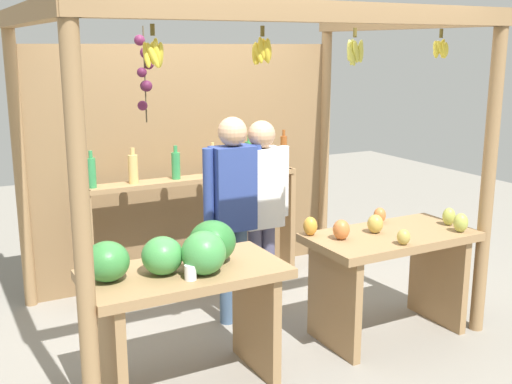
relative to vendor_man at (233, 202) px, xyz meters
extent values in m
plane|color=gray|center=(0.11, 0.04, -0.96)|extent=(12.00, 12.00, 0.00)
cylinder|color=#99754C|center=(-1.35, -1.00, 0.22)|extent=(0.10, 0.10, 2.36)
cylinder|color=#99754C|center=(1.57, -1.00, 0.22)|extent=(0.10, 0.10, 2.36)
cylinder|color=#99754C|center=(-1.35, 1.09, 0.22)|extent=(0.10, 0.10, 2.36)
cylinder|color=#99754C|center=(1.57, 1.09, 0.22)|extent=(0.10, 0.10, 2.36)
cube|color=#99754C|center=(0.11, -1.00, 1.34)|extent=(3.02, 0.12, 0.12)
cube|color=#99754C|center=(-1.35, 0.04, 1.34)|extent=(0.12, 2.20, 0.12)
cube|color=#99754C|center=(1.57, 0.04, 1.34)|extent=(0.12, 2.20, 0.12)
cube|color=olive|center=(0.11, 1.11, 0.10)|extent=(2.92, 0.04, 2.13)
cylinder|color=brown|center=(-0.91, -0.94, 1.23)|extent=(0.02, 0.02, 0.06)
ellipsoid|color=yellow|center=(-0.88, -0.94, 1.10)|extent=(0.04, 0.08, 0.14)
ellipsoid|color=yellow|center=(-0.90, -0.92, 1.12)|extent=(0.05, 0.05, 0.15)
ellipsoid|color=yellow|center=(-0.92, -0.92, 1.11)|extent=(0.08, 0.06, 0.15)
ellipsoid|color=yellow|center=(-0.95, -0.95, 1.10)|extent=(0.04, 0.08, 0.14)
ellipsoid|color=yellow|center=(-0.93, -0.97, 1.10)|extent=(0.08, 0.06, 0.15)
ellipsoid|color=yellow|center=(-0.90, -0.96, 1.11)|extent=(0.07, 0.06, 0.15)
cylinder|color=brown|center=(0.47, -0.81, 1.23)|extent=(0.02, 0.02, 0.06)
ellipsoid|color=#D1CC4C|center=(0.51, -0.82, 1.12)|extent=(0.04, 0.07, 0.15)
ellipsoid|color=#D1CC4C|center=(0.50, -0.78, 1.09)|extent=(0.08, 0.08, 0.15)
ellipsoid|color=#D1CC4C|center=(0.47, -0.78, 1.12)|extent=(0.07, 0.04, 0.15)
ellipsoid|color=#D1CC4C|center=(0.45, -0.80, 1.12)|extent=(0.05, 0.07, 0.15)
ellipsoid|color=#D1CC4C|center=(0.44, -0.82, 1.09)|extent=(0.05, 0.09, 0.15)
ellipsoid|color=#D1CC4C|center=(0.47, -0.83, 1.11)|extent=(0.06, 0.04, 0.15)
ellipsoid|color=#D1CC4C|center=(0.50, -0.84, 1.11)|extent=(0.06, 0.06, 0.15)
cylinder|color=brown|center=(1.13, -0.89, 1.23)|extent=(0.02, 0.02, 0.06)
ellipsoid|color=yellow|center=(1.17, -0.89, 1.12)|extent=(0.04, 0.07, 0.11)
ellipsoid|color=yellow|center=(1.15, -0.87, 1.14)|extent=(0.06, 0.06, 0.12)
ellipsoid|color=yellow|center=(1.13, -0.86, 1.13)|extent=(0.07, 0.04, 0.11)
ellipsoid|color=yellow|center=(1.11, -0.87, 1.12)|extent=(0.06, 0.06, 0.12)
ellipsoid|color=yellow|center=(1.09, -0.89, 1.13)|extent=(0.04, 0.06, 0.11)
ellipsoid|color=yellow|center=(1.11, -0.90, 1.13)|extent=(0.06, 0.06, 0.12)
ellipsoid|color=yellow|center=(1.13, -0.92, 1.12)|extent=(0.06, 0.04, 0.11)
ellipsoid|color=yellow|center=(1.15, -0.92, 1.12)|extent=(0.07, 0.06, 0.12)
cylinder|color=brown|center=(-0.26, -0.92, 1.23)|extent=(0.02, 0.02, 0.06)
ellipsoid|color=gold|center=(-0.23, -0.92, 1.12)|extent=(0.04, 0.07, 0.13)
ellipsoid|color=gold|center=(-0.23, -0.90, 1.13)|extent=(0.06, 0.06, 0.14)
ellipsoid|color=gold|center=(-0.25, -0.89, 1.13)|extent=(0.07, 0.04, 0.14)
ellipsoid|color=gold|center=(-0.27, -0.90, 1.11)|extent=(0.06, 0.05, 0.14)
ellipsoid|color=gold|center=(-0.29, -0.90, 1.11)|extent=(0.05, 0.07, 0.14)
ellipsoid|color=gold|center=(-0.29, -0.93, 1.11)|extent=(0.05, 0.08, 0.14)
ellipsoid|color=gold|center=(-0.27, -0.95, 1.13)|extent=(0.05, 0.05, 0.14)
ellipsoid|color=gold|center=(-0.25, -0.96, 1.11)|extent=(0.06, 0.04, 0.14)
ellipsoid|color=gold|center=(-0.23, -0.95, 1.13)|extent=(0.07, 0.07, 0.14)
cylinder|color=#4C422D|center=(-0.84, -0.57, 0.99)|extent=(0.01, 0.01, 0.55)
sphere|color=#601E42|center=(-0.87, -0.57, 1.18)|extent=(0.06, 0.06, 0.06)
sphere|color=#601E42|center=(-0.84, -0.60, 1.11)|extent=(0.07, 0.07, 0.07)
sphere|color=#511938|center=(-0.81, -0.57, 1.04)|extent=(0.06, 0.06, 0.06)
sphere|color=#511938|center=(-0.86, -0.57, 1.00)|extent=(0.06, 0.06, 0.06)
sphere|color=#47142D|center=(-0.83, -0.55, 0.92)|extent=(0.07, 0.07, 0.07)
sphere|color=#511938|center=(-0.83, -0.58, 0.92)|extent=(0.07, 0.07, 0.07)
sphere|color=#601E42|center=(-0.87, -0.60, 0.81)|extent=(0.06, 0.06, 0.06)
cube|color=#99754C|center=(-0.69, -0.74, -0.21)|extent=(1.23, 0.64, 0.06)
cube|color=#99754C|center=(-1.19, -0.74, -0.60)|extent=(0.06, 0.58, 0.73)
cube|color=#99754C|center=(-0.20, -0.74, -0.60)|extent=(0.06, 0.58, 0.73)
ellipsoid|color=#429347|center=(-0.62, -0.87, -0.04)|extent=(0.36, 0.36, 0.26)
ellipsoid|color=#429347|center=(-0.84, -0.76, -0.06)|extent=(0.29, 0.29, 0.23)
ellipsoid|color=#2D7533|center=(-0.49, -0.70, -0.04)|extent=(0.41, 0.41, 0.27)
ellipsoid|color=#38843D|center=(-1.16, -0.71, -0.06)|extent=(0.30, 0.30, 0.23)
cylinder|color=white|center=(-0.73, -0.92, -0.13)|extent=(0.07, 0.07, 0.09)
cube|color=#99754C|center=(0.91, -0.74, -0.21)|extent=(1.23, 0.64, 0.06)
cube|color=#99754C|center=(0.42, -0.74, -0.60)|extent=(0.06, 0.58, 0.73)
cube|color=#99754C|center=(1.40, -0.74, -0.60)|extent=(0.06, 0.58, 0.73)
ellipsoid|color=#B79E47|center=(0.80, -1.00, -0.12)|extent=(0.11, 0.11, 0.11)
ellipsoid|color=#CC7038|center=(0.50, -0.69, -0.10)|extent=(0.17, 0.17, 0.14)
ellipsoid|color=#CC7038|center=(1.02, -0.48, -0.12)|extent=(0.13, 0.13, 0.12)
ellipsoid|color=#A8B24C|center=(1.43, -0.78, -0.11)|extent=(0.12, 0.12, 0.13)
ellipsoid|color=gold|center=(0.37, -0.51, -0.11)|extent=(0.14, 0.14, 0.14)
ellipsoid|color=#B79E47|center=(0.81, -0.68, -0.11)|extent=(0.15, 0.15, 0.14)
ellipsoid|color=#A8B24C|center=(1.37, -0.96, -0.11)|extent=(0.14, 0.14, 0.14)
cube|color=#99754C|center=(-0.91, 0.83, -0.46)|extent=(0.05, 0.20, 1.00)
cube|color=#99754C|center=(0.99, 0.83, -0.46)|extent=(0.05, 0.20, 1.00)
cube|color=#99754C|center=(0.04, 0.83, 0.02)|extent=(1.90, 0.22, 0.04)
cylinder|color=#338C4C|center=(-0.85, 0.83, 0.16)|extent=(0.07, 0.07, 0.24)
cylinder|color=#338C4C|center=(-0.85, 0.83, 0.31)|extent=(0.03, 0.03, 0.06)
cylinder|color=#D8B266|center=(-0.51, 0.83, 0.16)|extent=(0.08, 0.08, 0.24)
cylinder|color=#D8B266|center=(-0.51, 0.83, 0.31)|extent=(0.04, 0.04, 0.06)
cylinder|color=#338C4C|center=(-0.13, 0.83, 0.15)|extent=(0.07, 0.07, 0.23)
cylinder|color=#338C4C|center=(-0.13, 0.83, 0.30)|extent=(0.03, 0.03, 0.06)
cylinder|color=#D8B266|center=(0.21, 0.83, 0.15)|extent=(0.06, 0.06, 0.23)
cylinder|color=#D8B266|center=(0.21, 0.83, 0.30)|extent=(0.03, 0.03, 0.06)
cylinder|color=#338C4C|center=(0.58, 0.83, 0.17)|extent=(0.08, 0.08, 0.27)
cylinder|color=#338C4C|center=(0.58, 0.83, 0.34)|extent=(0.03, 0.03, 0.06)
cylinder|color=#994C1E|center=(0.93, 0.83, 0.19)|extent=(0.06, 0.06, 0.30)
cylinder|color=#994C1E|center=(0.93, 0.83, 0.36)|extent=(0.03, 0.03, 0.06)
cylinder|color=#415A78|center=(-0.06, 0.00, -0.59)|extent=(0.11, 0.11, 0.75)
cylinder|color=#415A78|center=(0.06, 0.00, -0.59)|extent=(0.11, 0.11, 0.75)
cube|color=#2D428C|center=(0.00, 0.00, 0.11)|extent=(0.32, 0.19, 0.64)
cylinder|color=#2D428C|center=(-0.20, 0.00, 0.14)|extent=(0.08, 0.08, 0.57)
cylinder|color=#2D428C|center=(0.20, 0.00, 0.14)|extent=(0.08, 0.08, 0.57)
sphere|color=tan|center=(0.00, 0.00, 0.53)|extent=(0.22, 0.22, 0.22)
cylinder|color=slate|center=(0.20, 0.03, -0.60)|extent=(0.11, 0.11, 0.73)
cylinder|color=slate|center=(0.32, 0.03, -0.60)|extent=(0.11, 0.11, 0.73)
cube|color=white|center=(0.26, 0.03, 0.08)|extent=(0.32, 0.19, 0.62)
cylinder|color=white|center=(0.06, 0.03, 0.11)|extent=(0.08, 0.08, 0.56)
cylinder|color=white|center=(0.46, 0.03, 0.11)|extent=(0.08, 0.08, 0.56)
sphere|color=tan|center=(0.26, 0.03, 0.49)|extent=(0.21, 0.21, 0.21)
camera|label=1|loc=(-2.03, -4.15, 1.15)|focal=44.34mm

